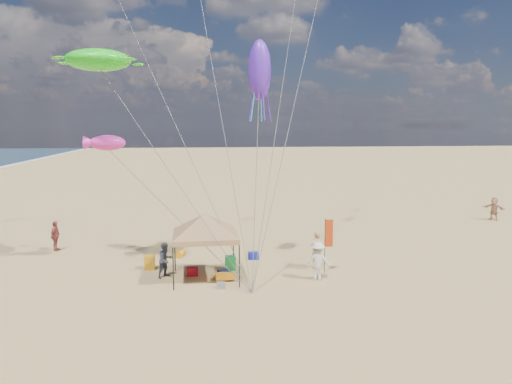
{
  "coord_description": "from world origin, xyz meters",
  "views": [
    {
      "loc": [
        -2.93,
        -19.28,
        7.05
      ],
      "look_at": [
        0.0,
        3.0,
        4.0
      ],
      "focal_mm": 34.42,
      "sensor_mm": 36.0,
      "label": 1
    }
  ],
  "objects_px": {
    "person_near_a": "(316,250)",
    "person_near_b": "(166,260)",
    "canopy_tent": "(205,216)",
    "beach_cart": "(225,276)",
    "person_near_c": "(317,261)",
    "chair_yellow": "(150,262)",
    "cooler_blue": "(253,256)",
    "chair_green": "(230,263)",
    "person_far_a": "(55,236)",
    "person_far_c": "(494,209)",
    "cooler_red": "(192,272)",
    "feather_flag": "(328,236)"
  },
  "relations": [
    {
      "from": "cooler_blue",
      "to": "person_near_b",
      "type": "xyz_separation_m",
      "value": [
        -4.45,
        -2.55,
        0.64
      ]
    },
    {
      "from": "person_near_c",
      "to": "person_far_c",
      "type": "xyz_separation_m",
      "value": [
        16.74,
        12.25,
        -0.0
      ]
    },
    {
      "from": "person_near_b",
      "to": "canopy_tent",
      "type": "bearing_deg",
      "value": -57.71
    },
    {
      "from": "person_far_a",
      "to": "cooler_blue",
      "type": "bearing_deg",
      "value": -98.35
    },
    {
      "from": "cooler_blue",
      "to": "chair_green",
      "type": "distance_m",
      "value": 2.28
    },
    {
      "from": "canopy_tent",
      "to": "person_near_b",
      "type": "distance_m",
      "value": 2.86
    },
    {
      "from": "person_near_a",
      "to": "person_far_c",
      "type": "bearing_deg",
      "value": -177.13
    },
    {
      "from": "chair_yellow",
      "to": "person_far_c",
      "type": "distance_m",
      "value": 26.33
    },
    {
      "from": "chair_yellow",
      "to": "person_far_a",
      "type": "distance_m",
      "value": 7.12
    },
    {
      "from": "cooler_blue",
      "to": "person_far_c",
      "type": "height_order",
      "value": "person_far_c"
    },
    {
      "from": "person_near_a",
      "to": "cooler_red",
      "type": "bearing_deg",
      "value": -25.37
    },
    {
      "from": "cooler_blue",
      "to": "beach_cart",
      "type": "xyz_separation_m",
      "value": [
        -1.72,
        -3.41,
        0.01
      ]
    },
    {
      "from": "canopy_tent",
      "to": "chair_yellow",
      "type": "relative_size",
      "value": 8.25
    },
    {
      "from": "person_far_a",
      "to": "person_near_a",
      "type": "bearing_deg",
      "value": -102.65
    },
    {
      "from": "feather_flag",
      "to": "chair_yellow",
      "type": "distance_m",
      "value": 8.84
    },
    {
      "from": "chair_green",
      "to": "beach_cart",
      "type": "relative_size",
      "value": 0.78
    },
    {
      "from": "person_far_c",
      "to": "chair_green",
      "type": "bearing_deg",
      "value": -100.82
    },
    {
      "from": "person_near_b",
      "to": "person_far_a",
      "type": "distance_m",
      "value": 8.65
    },
    {
      "from": "person_near_c",
      "to": "person_near_a",
      "type": "bearing_deg",
      "value": -95.69
    },
    {
      "from": "cooler_blue",
      "to": "person_far_a",
      "type": "xyz_separation_m",
      "value": [
        -10.89,
        3.22,
        0.66
      ]
    },
    {
      "from": "cooler_blue",
      "to": "beach_cart",
      "type": "distance_m",
      "value": 3.82
    },
    {
      "from": "feather_flag",
      "to": "chair_green",
      "type": "xyz_separation_m",
      "value": [
        -4.62,
        1.0,
        -1.44
      ]
    },
    {
      "from": "person_far_a",
      "to": "chair_yellow",
      "type": "bearing_deg",
      "value": -120.08
    },
    {
      "from": "feather_flag",
      "to": "cooler_red",
      "type": "bearing_deg",
      "value": 176.9
    },
    {
      "from": "canopy_tent",
      "to": "person_far_c",
      "type": "distance_m",
      "value": 24.73
    },
    {
      "from": "person_far_a",
      "to": "chair_green",
      "type": "bearing_deg",
      "value": -109.73
    },
    {
      "from": "person_near_a",
      "to": "person_far_a",
      "type": "height_order",
      "value": "person_near_a"
    },
    {
      "from": "person_far_c",
      "to": "beach_cart",
      "type": "bearing_deg",
      "value": -97.79
    },
    {
      "from": "chair_green",
      "to": "person_far_c",
      "type": "xyz_separation_m",
      "value": [
        20.59,
        10.19,
        0.54
      ]
    },
    {
      "from": "person_near_a",
      "to": "person_near_c",
      "type": "distance_m",
      "value": 1.91
    },
    {
      "from": "person_near_b",
      "to": "beach_cart",
      "type": "bearing_deg",
      "value": -60.04
    },
    {
      "from": "person_near_b",
      "to": "person_far_c",
      "type": "height_order",
      "value": "person_far_c"
    },
    {
      "from": "person_near_c",
      "to": "chair_yellow",
      "type": "bearing_deg",
      "value": -12.02
    },
    {
      "from": "feather_flag",
      "to": "beach_cart",
      "type": "bearing_deg",
      "value": -173.26
    },
    {
      "from": "chair_green",
      "to": "person_far_c",
      "type": "relative_size",
      "value": 0.39
    },
    {
      "from": "chair_green",
      "to": "beach_cart",
      "type": "height_order",
      "value": "chair_green"
    },
    {
      "from": "chair_yellow",
      "to": "canopy_tent",
      "type": "bearing_deg",
      "value": -34.79
    },
    {
      "from": "canopy_tent",
      "to": "chair_green",
      "type": "xyz_separation_m",
      "value": [
        1.25,
        1.23,
        -2.61
      ]
    },
    {
      "from": "chair_yellow",
      "to": "person_near_b",
      "type": "relative_size",
      "value": 0.42
    },
    {
      "from": "cooler_blue",
      "to": "chair_yellow",
      "type": "distance_m",
      "value": 5.44
    },
    {
      "from": "person_near_a",
      "to": "person_near_b",
      "type": "bearing_deg",
      "value": -25.43
    },
    {
      "from": "cooler_blue",
      "to": "chair_yellow",
      "type": "bearing_deg",
      "value": -167.53
    },
    {
      "from": "canopy_tent",
      "to": "beach_cart",
      "type": "relative_size",
      "value": 6.42
    },
    {
      "from": "cooler_blue",
      "to": "chair_yellow",
      "type": "height_order",
      "value": "chair_yellow"
    },
    {
      "from": "cooler_red",
      "to": "person_near_a",
      "type": "relative_size",
      "value": 0.29
    },
    {
      "from": "chair_yellow",
      "to": "person_far_c",
      "type": "xyz_separation_m",
      "value": [
        24.53,
        9.55,
        0.54
      ]
    },
    {
      "from": "person_near_a",
      "to": "person_near_c",
      "type": "relative_size",
      "value": 1.06
    },
    {
      "from": "feather_flag",
      "to": "cooler_red",
      "type": "relative_size",
      "value": 4.91
    },
    {
      "from": "canopy_tent",
      "to": "chair_yellow",
      "type": "distance_m",
      "value": 4.19
    },
    {
      "from": "person_near_b",
      "to": "cooler_blue",
      "type": "bearing_deg",
      "value": -12.84
    }
  ]
}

